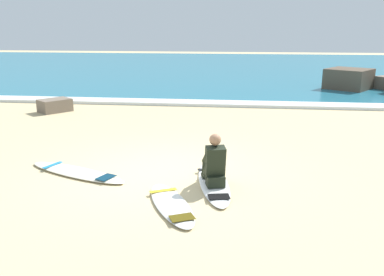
{
  "coord_description": "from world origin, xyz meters",
  "views": [
    {
      "loc": [
        1.51,
        -7.53,
        2.84
      ],
      "look_at": [
        0.54,
        0.72,
        0.55
      ],
      "focal_mm": 38.12,
      "sensor_mm": 36.0,
      "label": 1
    }
  ],
  "objects": [
    {
      "name": "shoreline_rock",
      "position": [
        -4.76,
        5.57,
        0.22
      ],
      "size": [
        1.18,
        1.22,
        0.43
      ],
      "primitive_type": "cube",
      "rotation": [
        0.0,
        0.0,
        2.46
      ],
      "color": "#756656",
      "rests_on": "ground"
    },
    {
      "name": "surfboard_spare_far",
      "position": [
        0.46,
        -1.5,
        0.04
      ],
      "size": [
        1.26,
        1.87,
        0.08
      ],
      "color": "white",
      "rests_on": "ground"
    },
    {
      "name": "surfboard_spare_near",
      "position": [
        -1.66,
        -0.23,
        0.04
      ],
      "size": [
        2.4,
        1.41,
        0.08
      ],
      "color": "#EFE5C6",
      "rests_on": "ground"
    },
    {
      "name": "breaking_foam",
      "position": [
        0.0,
        7.46,
        0.06
      ],
      "size": [
        80.0,
        0.9,
        0.11
      ],
      "primitive_type": "cube",
      "color": "white",
      "rests_on": "ground"
    },
    {
      "name": "rock_outcrop_distant",
      "position": [
        7.46,
        11.24,
        0.43
      ],
      "size": [
        4.48,
        3.22,
        0.99
      ],
      "color": "#756656",
      "rests_on": "ground"
    },
    {
      "name": "surfboard_main",
      "position": [
        1.09,
        -0.48,
        0.04
      ],
      "size": [
        0.94,
        2.31,
        0.08
      ],
      "color": "white",
      "rests_on": "ground"
    },
    {
      "name": "sea",
      "position": [
        0.0,
        21.16,
        0.05
      ],
      "size": [
        80.0,
        28.0,
        0.1
      ],
      "primitive_type": "cube",
      "color": "teal",
      "rests_on": "ground"
    },
    {
      "name": "surfer_seated",
      "position": [
        1.1,
        -0.61,
        0.44
      ],
      "size": [
        0.5,
        0.76,
        0.95
      ],
      "color": "black",
      "rests_on": "surfboard_main"
    },
    {
      "name": "ground_plane",
      "position": [
        0.0,
        0.0,
        0.0
      ],
      "size": [
        80.0,
        80.0,
        0.0
      ],
      "primitive_type": "plane",
      "color": "#CCB584"
    }
  ]
}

